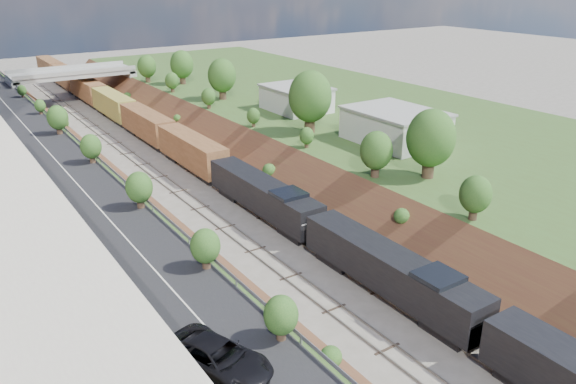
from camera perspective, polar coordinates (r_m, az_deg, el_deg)
name	(u,v)px	position (r m, az deg, el deg)	size (l,w,h in m)	color
platform_right	(401,135)	(88.23, 11.45, 5.66)	(44.00, 180.00, 5.00)	#3A5322
embankment_left	(121,215)	(67.06, -16.59, -2.26)	(7.07, 180.00, 7.07)	brown
embankment_right	(282,178)	(75.63, -0.64, 1.42)	(7.07, 180.00, 7.07)	brown
rail_left_track	(189,199)	(69.61, -10.05, -0.69)	(1.58, 180.00, 0.18)	gray
rail_right_track	(226,190)	(71.65, -6.27, 0.19)	(1.58, 180.00, 0.18)	gray
road	(75,181)	(64.25, -20.85, 1.01)	(8.00, 180.00, 0.10)	black
guardrail	(113,171)	(64.82, -17.38, 2.10)	(0.10, 171.00, 0.70)	#99999E
overpass	(73,80)	(126.37, -20.99, 10.57)	(24.50, 8.30, 7.40)	gray
white_building_near	(395,127)	(75.11, 10.80, 6.49)	(9.00, 12.00, 4.00)	silver
white_building_far	(296,99)	(91.35, 0.85, 9.41)	(8.00, 10.00, 3.60)	silver
tree_right_large	(431,139)	(61.98, 14.32, 5.27)	(5.25, 5.25, 7.61)	#473323
tree_left_crest	(333,349)	(31.59, 4.64, -15.64)	(2.45, 2.45, 3.55)	#473323
freight_train	(151,127)	(93.18, -13.75, 6.47)	(3.25, 165.15, 4.80)	black
suv	(218,358)	(32.81, -7.15, -16.36)	(3.09, 6.69, 1.86)	black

